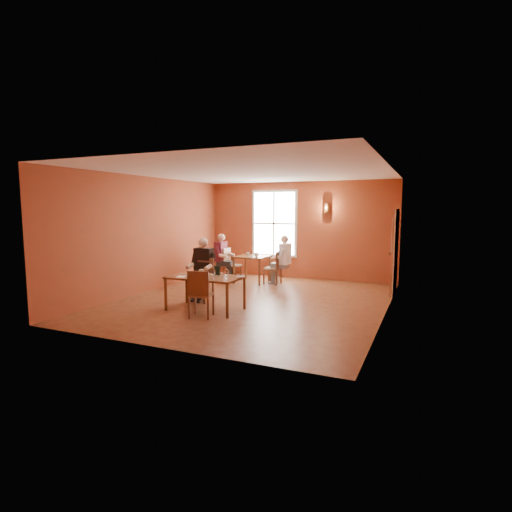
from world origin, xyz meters
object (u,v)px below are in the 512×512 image
at_px(chair_diner_white, 273,268).
at_px(diner_white, 274,261).
at_px(main_table, 205,293).
at_px(diner_maroon, 232,258).
at_px(diner_main, 200,272).
at_px(chair_diner_maroon, 233,265).
at_px(chair_empty, 201,293).
at_px(chair_diner_main, 201,280).
at_px(second_table, 252,269).

distance_m(chair_diner_white, diner_white, 0.21).
bearing_deg(chair_diner_white, main_table, 176.01).
height_order(chair_diner_white, diner_maroon, diner_maroon).
bearing_deg(diner_maroon, chair_diner_white, 90.00).
xyz_separation_m(diner_main, diner_maroon, (-0.60, 2.75, -0.03)).
bearing_deg(chair_diner_white, diner_maroon, 90.00).
relative_size(diner_white, diner_maroon, 0.99).
bearing_deg(diner_white, diner_main, 164.44).
bearing_deg(chair_diner_maroon, diner_main, 11.63).
height_order(diner_main, chair_diner_maroon, diner_main).
height_order(main_table, chair_empty, chair_empty).
bearing_deg(diner_maroon, main_table, 18.02).
bearing_deg(diner_white, chair_diner_main, 164.27).
bearing_deg(chair_empty, main_table, 98.84).
height_order(chair_diner_white, diner_white, diner_white).
distance_m(chair_empty, second_table, 3.95).
bearing_deg(chair_empty, diner_maroon, 94.49).
height_order(chair_diner_main, diner_maroon, diner_maroon).
height_order(chair_diner_main, chair_diner_maroon, chair_diner_main).
distance_m(diner_main, chair_diner_maroon, 2.81).
relative_size(diner_main, diner_maroon, 1.04).
distance_m(diner_main, diner_maroon, 2.81).
height_order(diner_main, diner_maroon, diner_main).
xyz_separation_m(main_table, chair_empty, (0.23, -0.53, 0.12)).
relative_size(chair_empty, diner_maroon, 0.70).
bearing_deg(diner_white, chair_diner_maroon, 90.00).
distance_m(chair_diner_main, second_table, 2.72).
bearing_deg(chair_diner_white, chair_empty, 179.86).
relative_size(chair_empty, chair_diner_white, 1.01).
distance_m(second_table, chair_diner_white, 0.66).
height_order(diner_main, chair_empty, diner_main).
height_order(diner_main, chair_diner_white, diner_main).
relative_size(main_table, diner_white, 1.14).
distance_m(chair_diner_main, diner_main, 0.21).
relative_size(chair_diner_white, diner_maroon, 0.69).
distance_m(diner_main, chair_empty, 1.38).
bearing_deg(chair_diner_main, diner_white, -105.73).
bearing_deg(chair_diner_white, chair_diner_maroon, 90.00).
bearing_deg(chair_diner_maroon, chair_empty, 18.33).
distance_m(diner_white, chair_diner_maroon, 1.34).
xyz_separation_m(chair_empty, diner_maroon, (-1.32, 3.90, 0.21)).
height_order(chair_diner_main, chair_diner_white, chair_diner_main).
bearing_deg(main_table, chair_diner_main, 127.57).
bearing_deg(diner_white, chair_empty, 179.42).
xyz_separation_m(main_table, chair_diner_main, (-0.50, 0.65, 0.14)).
height_order(chair_diner_main, second_table, chair_diner_main).
xyz_separation_m(chair_empty, chair_diner_maroon, (-1.29, 3.90, 0.01)).
height_order(main_table, diner_maroon, diner_maroon).
relative_size(chair_diner_main, diner_white, 0.74).
bearing_deg(chair_empty, chair_diner_white, 75.63).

